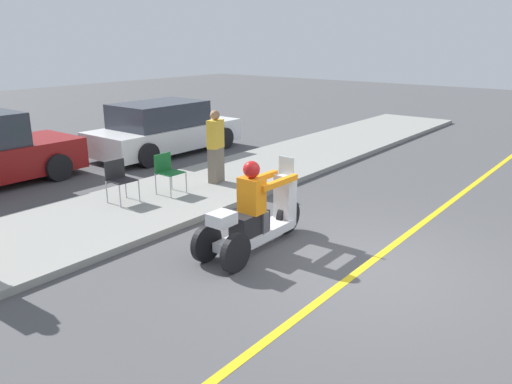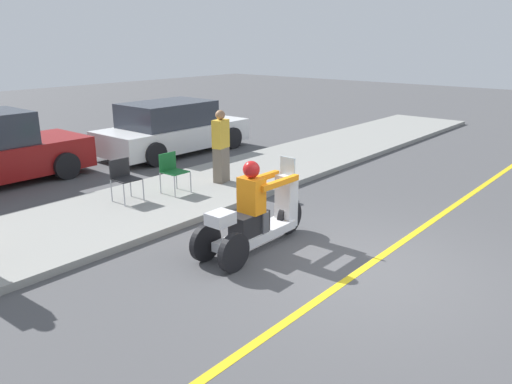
# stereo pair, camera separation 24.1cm
# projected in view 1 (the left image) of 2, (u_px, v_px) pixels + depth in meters

# --- Properties ---
(ground_plane) EXTENTS (60.00, 60.00, 0.00)m
(ground_plane) POSITION_uv_depth(u_px,v_px,m) (363.00, 268.00, 7.26)
(ground_plane) COLOR #4C4C4F
(lane_stripe) EXTENTS (24.00, 0.12, 0.01)m
(lane_stripe) POSITION_uv_depth(u_px,v_px,m) (350.00, 278.00, 6.95)
(lane_stripe) COLOR gold
(lane_stripe) RESTS_ON ground
(sidewalk_strip) EXTENTS (28.00, 2.80, 0.12)m
(sidewalk_strip) POSITION_uv_depth(u_px,v_px,m) (154.00, 202.00, 9.97)
(sidewalk_strip) COLOR gray
(sidewalk_strip) RESTS_ON ground
(motorcycle_trike) EXTENTS (2.29, 0.67, 1.45)m
(motorcycle_trike) POSITION_uv_depth(u_px,v_px,m) (256.00, 217.00, 7.78)
(motorcycle_trike) COLOR black
(motorcycle_trike) RESTS_ON ground
(spectator_mid_group) EXTENTS (0.42, 0.30, 1.60)m
(spectator_mid_group) POSITION_uv_depth(u_px,v_px,m) (216.00, 148.00, 10.95)
(spectator_mid_group) COLOR #726656
(spectator_mid_group) RESTS_ON sidewalk_strip
(folding_chair_set_back) EXTENTS (0.47, 0.47, 0.82)m
(folding_chair_set_back) POSITION_uv_depth(u_px,v_px,m) (167.00, 169.00, 10.24)
(folding_chair_set_back) COLOR #A5A8AD
(folding_chair_set_back) RESTS_ON sidewalk_strip
(folding_chair_curbside) EXTENTS (0.48, 0.48, 0.82)m
(folding_chair_curbside) POSITION_uv_depth(u_px,v_px,m) (119.00, 177.00, 9.69)
(folding_chair_curbside) COLOR #A5A8AD
(folding_chair_curbside) RESTS_ON sidewalk_strip
(parked_car_lot_center) EXTENTS (4.52, 2.06, 1.48)m
(parked_car_lot_center) POSITION_uv_depth(u_px,v_px,m) (164.00, 129.00, 14.32)
(parked_car_lot_center) COLOR silver
(parked_car_lot_center) RESTS_ON ground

